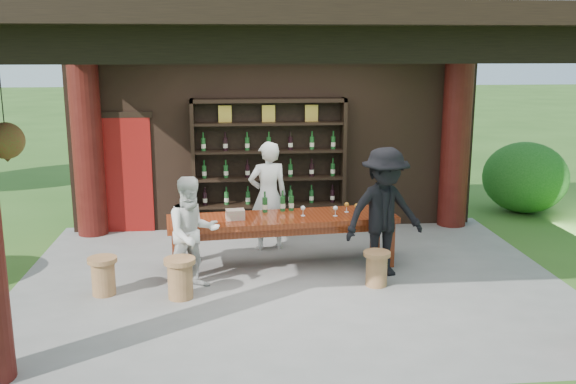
{
  "coord_description": "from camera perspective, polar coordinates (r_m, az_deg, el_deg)",
  "views": [
    {
      "loc": [
        -0.8,
        -8.27,
        3.12
      ],
      "look_at": [
        0.0,
        0.4,
        1.15
      ],
      "focal_mm": 40.0,
      "sensor_mm": 36.0,
      "label": 1
    }
  ],
  "objects": [
    {
      "name": "wine_shelf",
      "position": [
        10.92,
        -1.7,
        2.34
      ],
      "size": [
        2.6,
        0.4,
        2.29
      ],
      "color": "black",
      "rests_on": "ground"
    },
    {
      "name": "ground",
      "position": [
        8.87,
        0.24,
        -7.84
      ],
      "size": [
        90.0,
        90.0,
        0.0
      ],
      "primitive_type": "plane",
      "color": "#2D5119",
      "rests_on": "ground"
    },
    {
      "name": "tasting_table",
      "position": [
        9.24,
        -0.5,
        -2.87
      ],
      "size": [
        3.34,
        1.17,
        0.75
      ],
      "rotation": [
        0.0,
        0.0,
        0.1
      ],
      "color": "#63220E",
      "rests_on": "ground"
    },
    {
      "name": "host",
      "position": [
        9.98,
        -1.78,
        -0.35
      ],
      "size": [
        0.7,
        0.54,
        1.71
      ],
      "primitive_type": "imported",
      "rotation": [
        0.0,
        0.0,
        3.36
      ],
      "color": "silver",
      "rests_on": "ground"
    },
    {
      "name": "pavilion",
      "position": [
        8.79,
        -0.1,
        6.29
      ],
      "size": [
        7.5,
        6.0,
        3.6
      ],
      "color": "slate",
      "rests_on": "ground"
    },
    {
      "name": "trees",
      "position": [
        10.91,
        16.72,
        13.53
      ],
      "size": [
        21.73,
        11.0,
        4.8
      ],
      "color": "#3F2819",
      "rests_on": "ground"
    },
    {
      "name": "guest_woman",
      "position": [
        8.45,
        -8.48,
        -3.65
      ],
      "size": [
        0.89,
        0.8,
        1.51
      ],
      "primitive_type": "imported",
      "rotation": [
        0.0,
        0.0,
        0.38
      ],
      "color": "silver",
      "rests_on": "ground"
    },
    {
      "name": "guest_man",
      "position": [
        8.9,
        8.54,
        -1.82
      ],
      "size": [
        1.3,
        0.96,
        1.8
      ],
      "primitive_type": "imported",
      "rotation": [
        0.0,
        0.0,
        0.28
      ],
      "color": "black",
      "rests_on": "ground"
    },
    {
      "name": "stool_near_right",
      "position": [
        8.68,
        7.88,
        -6.67
      ],
      "size": [
        0.36,
        0.36,
        0.47
      ],
      "rotation": [
        0.0,
        0.0,
        0.42
      ],
      "color": "#8D5F38",
      "rests_on": "ground"
    },
    {
      "name": "shrubs",
      "position": [
        9.53,
        13.69,
        -3.2
      ],
      "size": [
        16.19,
        8.1,
        1.36
      ],
      "color": "#194C14",
      "rests_on": "ground"
    },
    {
      "name": "napkin_basket",
      "position": [
        9.06,
        -4.71,
        -2.0
      ],
      "size": [
        0.28,
        0.21,
        0.14
      ],
      "primitive_type": "cube",
      "rotation": [
        0.0,
        0.0,
        0.1
      ],
      "color": "#BF6672",
      "rests_on": "tasting_table"
    },
    {
      "name": "table_glasses",
      "position": [
        9.32,
        4.25,
        -1.54
      ],
      "size": [
        0.86,
        0.27,
        0.15
      ],
      "color": "silver",
      "rests_on": "tasting_table"
    },
    {
      "name": "stool_far_left",
      "position": [
        8.63,
        -16.1,
        -7.1
      ],
      "size": [
        0.38,
        0.38,
        0.5
      ],
      "rotation": [
        0.0,
        0.0,
        0.16
      ],
      "color": "#8D5F38",
      "rests_on": "ground"
    },
    {
      "name": "stool_near_left",
      "position": [
        8.29,
        -9.57,
        -7.47
      ],
      "size": [
        0.4,
        0.4,
        0.53
      ],
      "rotation": [
        0.0,
        0.0,
        -0.05
      ],
      "color": "#8D5F38",
      "rests_on": "ground"
    },
    {
      "name": "table_bottles",
      "position": [
        9.45,
        -0.74,
        -0.8
      ],
      "size": [
        0.47,
        0.14,
        0.31
      ],
      "color": "#194C1E",
      "rests_on": "tasting_table"
    }
  ]
}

